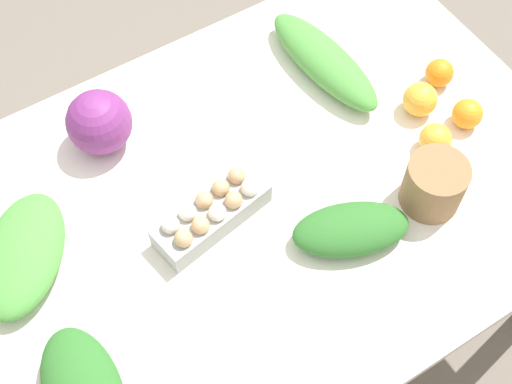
# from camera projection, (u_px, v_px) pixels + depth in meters

# --- Properties ---
(ground_plane) EXTENTS (8.00, 8.00, 0.00)m
(ground_plane) POSITION_uv_depth(u_px,v_px,m) (256.00, 314.00, 2.21)
(ground_plane) COLOR #70665B
(dining_table) EXTENTS (1.49, 1.02, 0.71)m
(dining_table) POSITION_uv_depth(u_px,v_px,m) (256.00, 214.00, 1.67)
(dining_table) COLOR silver
(dining_table) RESTS_ON ground_plane
(cabbage_purple) EXTENTS (0.15, 0.15, 0.15)m
(cabbage_purple) POSITION_uv_depth(u_px,v_px,m) (99.00, 122.00, 1.62)
(cabbage_purple) COLOR #7A2D75
(cabbage_purple) RESTS_ON dining_table
(egg_carton) EXTENTS (0.28, 0.14, 0.09)m
(egg_carton) POSITION_uv_depth(u_px,v_px,m) (212.00, 213.00, 1.53)
(egg_carton) COLOR #A8A8A3
(egg_carton) RESTS_ON dining_table
(paper_bag) EXTENTS (0.14, 0.14, 0.12)m
(paper_bag) POSITION_uv_depth(u_px,v_px,m) (434.00, 184.00, 1.55)
(paper_bag) COLOR olive
(paper_bag) RESTS_ON dining_table
(greens_bunch_kale) EXTENTS (0.14, 0.39, 0.08)m
(greens_bunch_kale) POSITION_uv_depth(u_px,v_px,m) (324.00, 61.00, 1.76)
(greens_bunch_kale) COLOR #4C933D
(greens_bunch_kale) RESTS_ON dining_table
(greens_bunch_scallion) EXTENTS (0.31, 0.34, 0.08)m
(greens_bunch_scallion) POSITION_uv_depth(u_px,v_px,m) (23.00, 255.00, 1.49)
(greens_bunch_scallion) COLOR #4C933D
(greens_bunch_scallion) RESTS_ON dining_table
(greens_bunch_chard) EXTENTS (0.28, 0.22, 0.07)m
(greens_bunch_chard) POSITION_uv_depth(u_px,v_px,m) (351.00, 229.00, 1.52)
(greens_bunch_chard) COLOR #2D6B28
(greens_bunch_chard) RESTS_ON dining_table
(orange_0) EXTENTS (0.08, 0.08, 0.08)m
(orange_0) POSITION_uv_depth(u_px,v_px,m) (420.00, 99.00, 1.70)
(orange_0) COLOR #F9A833
(orange_0) RESTS_ON dining_table
(orange_1) EXTENTS (0.08, 0.08, 0.08)m
(orange_1) POSITION_uv_depth(u_px,v_px,m) (435.00, 139.00, 1.64)
(orange_1) COLOR #F9A833
(orange_1) RESTS_ON dining_table
(orange_2) EXTENTS (0.07, 0.07, 0.07)m
(orange_2) POSITION_uv_depth(u_px,v_px,m) (439.00, 73.00, 1.75)
(orange_2) COLOR orange
(orange_2) RESTS_ON dining_table
(orange_3) EXTENTS (0.07, 0.07, 0.07)m
(orange_3) POSITION_uv_depth(u_px,v_px,m) (467.00, 114.00, 1.68)
(orange_3) COLOR orange
(orange_3) RESTS_ON dining_table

